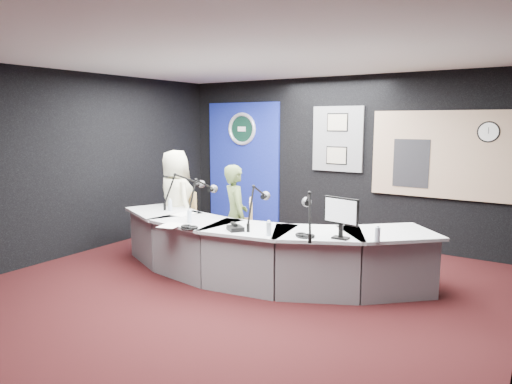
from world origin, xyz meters
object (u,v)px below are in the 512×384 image
Objects in this scene: armchair_left at (176,220)px; person_woman at (235,216)px; broadcast_desk at (255,250)px; person_man at (176,201)px; armchair_right at (236,234)px.

armchair_left is 1.24m from person_woman.
person_woman is (1.21, -0.10, 0.22)m from armchair_left.
armchair_left is at bearing 168.65° from broadcast_desk.
person_man is (-1.71, 0.34, 0.43)m from broadcast_desk.
armchair_right is (1.21, -0.10, -0.04)m from armchair_left.
armchair_left is (-1.71, 0.34, 0.14)m from broadcast_desk.
armchair_left is 1.09× the size of armchair_right.
person_woman is (1.21, -0.10, -0.08)m from person_man.
person_woman is at bearing -164.58° from person_man.
person_man is (-0.00, 0.00, 0.29)m from armchair_left.
armchair_left reaches higher than broadcast_desk.
armchair_right is (-0.49, 0.25, 0.09)m from broadcast_desk.
person_man is at bearing -159.12° from armchair_left.
broadcast_desk is 4.79× the size of armchair_right.
person_woman is at bearing 153.37° from broadcast_desk.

